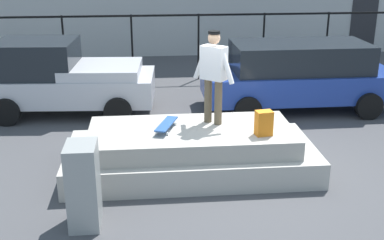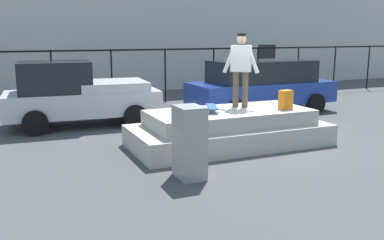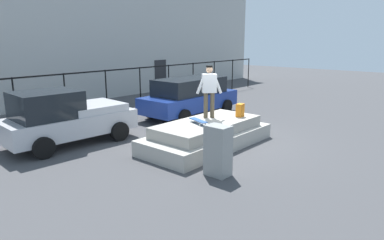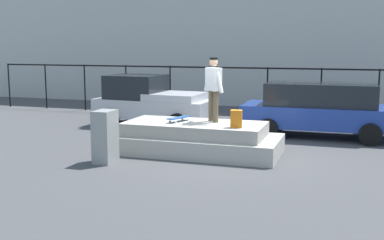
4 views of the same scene
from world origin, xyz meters
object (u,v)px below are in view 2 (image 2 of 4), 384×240
car_silver_pickup_near (77,94)px  car_blue_hatchback_mid (261,85)px  backpack (286,100)px  utility_box (189,142)px  skateboard (212,107)px  skateboarder (241,65)px

car_silver_pickup_near → car_blue_hatchback_mid: car_silver_pickup_near is taller
backpack → car_silver_pickup_near: 5.69m
car_blue_hatchback_mid → utility_box: bearing=-133.0°
skateboard → car_blue_hatchback_mid: 4.80m
skateboarder → skateboard: 1.27m
skateboarder → skateboard: size_ratio=2.08×
utility_box → car_silver_pickup_near: bearing=101.8°
skateboard → car_silver_pickup_near: car_silver_pickup_near is taller
skateboarder → backpack: bearing=-41.3°
backpack → car_silver_pickup_near: (-4.02, 4.02, -0.14)m
car_blue_hatchback_mid → utility_box: car_blue_hatchback_mid is taller
car_blue_hatchback_mid → backpack: bearing=-115.3°
backpack → car_blue_hatchback_mid: car_blue_hatchback_mid is taller
skateboarder → utility_box: (-2.16, -1.99, -1.16)m
car_silver_pickup_near → utility_box: (1.08, -5.31, -0.25)m
skateboard → backpack: (1.66, -0.42, 0.12)m
skateboarder → skateboard: (-0.87, -0.27, -0.88)m
skateboarder → skateboard: skateboarder is taller
car_blue_hatchback_mid → utility_box: size_ratio=3.68×
skateboarder → backpack: size_ratio=3.89×
backpack → car_silver_pickup_near: bearing=-54.0°
car_blue_hatchback_mid → car_silver_pickup_near: bearing=177.5°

